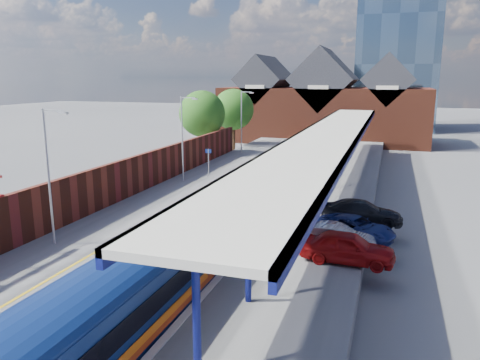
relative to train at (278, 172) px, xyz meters
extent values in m
plane|color=#5B5B5E|center=(-1.49, 7.49, -2.12)|extent=(240.00, 240.00, 0.00)
cube|color=#473D33|center=(-1.49, -2.51, -2.09)|extent=(6.00, 76.00, 0.06)
cube|color=slate|center=(-3.71, -2.51, -2.00)|extent=(0.07, 76.00, 0.14)
cube|color=slate|center=(-2.27, -2.51, -2.00)|extent=(0.07, 76.00, 0.14)
cube|color=slate|center=(-0.71, -2.51, -2.00)|extent=(0.07, 76.00, 0.14)
cube|color=slate|center=(0.73, -2.51, -2.00)|extent=(0.07, 76.00, 0.14)
cube|color=#565659|center=(-6.99, -2.51, -1.62)|extent=(5.00, 76.00, 1.00)
cube|color=#565659|center=(4.51, -2.51, -1.62)|extent=(6.00, 76.00, 1.00)
cube|color=silver|center=(-4.64, -2.51, -1.10)|extent=(0.30, 76.00, 0.05)
cube|color=silver|center=(1.66, -2.51, -1.10)|extent=(0.30, 76.00, 0.05)
cube|color=yellow|center=(-5.24, -2.51, -1.12)|extent=(0.14, 76.00, 0.01)
cube|color=#0B1E4F|center=(0.01, -24.78, -0.22)|extent=(2.98, 16.03, 2.50)
cube|color=#0B1E4F|center=(0.01, -24.78, 1.03)|extent=(2.98, 16.03, 0.60)
cube|color=#0B1E4F|center=(0.01, -8.18, -0.22)|extent=(2.98, 16.03, 2.50)
cube|color=#0B1E4F|center=(0.01, -8.18, 1.03)|extent=(2.98, 16.03, 0.60)
cube|color=#0B1E4F|center=(0.01, 8.42, -0.22)|extent=(2.98, 16.03, 2.50)
cube|color=#0B1E4F|center=(0.01, 8.42, 1.03)|extent=(2.98, 16.03, 0.60)
cube|color=#0B1E4F|center=(0.01, 25.02, -0.22)|extent=(2.98, 16.03, 2.50)
cube|color=#0B1E4F|center=(0.01, 25.02, 1.03)|extent=(2.98, 16.03, 0.60)
cube|color=black|center=(-1.41, 0.12, 0.23)|extent=(0.04, 60.54, 0.70)
cube|color=orange|center=(-1.42, 0.12, -0.57)|extent=(0.03, 55.27, 0.30)
cube|color=#B8300C|center=(-1.43, 0.12, -0.82)|extent=(0.03, 55.27, 0.30)
cube|color=black|center=(0.01, 30.62, -1.82)|extent=(2.00, 2.40, 0.60)
cylinder|color=navy|center=(3.51, -24.51, 0.98)|extent=(0.24, 0.24, 4.20)
cylinder|color=navy|center=(3.51, -19.51, 0.98)|extent=(0.24, 0.24, 4.20)
cylinder|color=navy|center=(3.51, -14.51, 0.98)|extent=(0.24, 0.24, 4.20)
cylinder|color=navy|center=(3.51, -9.51, 0.98)|extent=(0.24, 0.24, 4.20)
cylinder|color=navy|center=(3.51, -4.51, 0.98)|extent=(0.24, 0.24, 4.20)
cylinder|color=navy|center=(3.51, 0.49, 0.98)|extent=(0.24, 0.24, 4.20)
cylinder|color=navy|center=(3.51, 5.49, 0.98)|extent=(0.24, 0.24, 4.20)
cylinder|color=navy|center=(3.51, 10.49, 0.98)|extent=(0.24, 0.24, 4.20)
cylinder|color=navy|center=(3.51, 15.49, 0.98)|extent=(0.24, 0.24, 4.20)
cylinder|color=navy|center=(3.51, 20.49, 0.98)|extent=(0.24, 0.24, 4.20)
cube|color=beige|center=(4.01, -0.51, 3.23)|extent=(4.50, 52.00, 0.25)
cube|color=navy|center=(1.86, -0.51, 3.08)|extent=(0.20, 52.00, 0.55)
cube|color=navy|center=(6.16, -0.51, 3.08)|extent=(0.20, 52.00, 0.55)
cylinder|color=#A5A8AA|center=(-7.99, -16.51, 2.38)|extent=(0.12, 0.12, 7.00)
cube|color=#A5A8AA|center=(-7.39, -16.51, 5.78)|extent=(1.20, 0.08, 0.08)
cube|color=#A5A8AA|center=(-6.79, -16.51, 5.68)|extent=(0.45, 0.18, 0.12)
cylinder|color=#A5A8AA|center=(-7.99, -0.51, 2.38)|extent=(0.12, 0.12, 7.00)
cube|color=#A5A8AA|center=(-7.39, -0.51, 5.78)|extent=(1.20, 0.08, 0.08)
cube|color=#A5A8AA|center=(-6.79, -0.51, 5.68)|extent=(0.45, 0.18, 0.12)
cylinder|color=#A5A8AA|center=(-7.99, 15.49, 2.38)|extent=(0.12, 0.12, 7.00)
cube|color=#A5A8AA|center=(-7.39, 15.49, 5.78)|extent=(1.20, 0.08, 0.08)
cube|color=#A5A8AA|center=(-6.79, 15.49, 5.68)|extent=(0.45, 0.18, 0.12)
cylinder|color=#A5A8AA|center=(-6.49, 1.49, 0.13)|extent=(0.08, 0.08, 2.50)
cube|color=#0C194C|center=(-6.49, 1.49, 1.18)|extent=(0.55, 0.06, 0.35)
cube|color=#602819|center=(-9.59, -8.51, 0.28)|extent=(0.35, 50.00, 2.80)
cube|color=#602819|center=(-1.49, 35.49, 1.88)|extent=(30.00, 12.00, 8.00)
cube|color=#232328|center=(-10.49, 35.49, 7.08)|extent=(7.13, 12.00, 7.13)
cube|color=#232328|center=(-1.49, 35.49, 7.08)|extent=(9.16, 12.00, 9.16)
cube|color=#232328|center=(7.51, 35.49, 7.08)|extent=(7.13, 12.00, 7.13)
cube|color=beige|center=(-10.49, 29.44, 6.08)|extent=(2.80, 0.15, 0.50)
cube|color=beige|center=(-1.49, 29.44, 6.08)|extent=(2.80, 0.15, 0.50)
cube|color=beige|center=(7.51, 29.44, 6.08)|extent=(2.80, 0.15, 0.50)
cube|color=#49637E|center=(8.51, 57.49, 17.88)|extent=(14.00, 14.00, 40.00)
cylinder|color=#382314|center=(-11.99, 13.49, -0.12)|extent=(0.44, 0.44, 4.00)
sphere|color=#214B14|center=(-11.99, 13.49, 3.38)|extent=(5.20, 5.20, 5.20)
sphere|color=#214B14|center=(-11.19, 12.99, 2.68)|extent=(3.20, 3.20, 3.20)
cylinder|color=#382314|center=(-10.99, 21.49, -0.12)|extent=(0.44, 0.44, 4.00)
sphere|color=#214B14|center=(-10.99, 21.49, 3.38)|extent=(5.20, 5.20, 5.20)
sphere|color=#214B14|center=(-10.19, 20.99, 2.68)|extent=(3.20, 3.20, 3.20)
imported|color=maroon|center=(6.78, -14.36, -0.38)|extent=(4.43, 1.97, 1.48)
imported|color=#B0B0B5|center=(6.08, -12.73, -0.49)|extent=(3.94, 1.78, 1.25)
imported|color=black|center=(7.01, -7.94, -0.43)|extent=(4.80, 2.10, 1.37)
imported|color=navy|center=(6.83, -10.82, -0.51)|extent=(4.82, 3.57, 1.22)
camera|label=1|loc=(8.35, -35.52, 7.37)|focal=35.00mm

